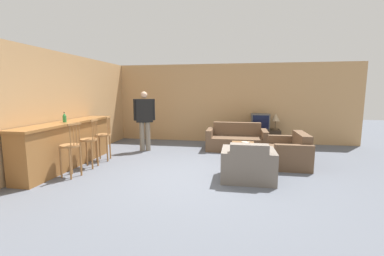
{
  "coord_description": "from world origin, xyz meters",
  "views": [
    {
      "loc": [
        0.86,
        -4.94,
        1.69
      ],
      "look_at": [
        -0.16,
        0.89,
        0.85
      ],
      "focal_mm": 24.0,
      "sensor_mm": 36.0,
      "label": 1
    }
  ],
  "objects_px": {
    "coffee_table": "(243,147)",
    "table_lamp": "(276,118)",
    "tv_unit": "(260,137)",
    "bar_chair_far": "(104,138)",
    "tv": "(260,122)",
    "armchair_near": "(248,166)",
    "bottle": "(64,118)",
    "book_on_table": "(245,142)",
    "bar_chair_near": "(71,150)",
    "loveseat_right": "(290,153)",
    "person_by_window": "(145,118)",
    "bar_chair_mid": "(89,143)",
    "couch_far": "(237,140)"
  },
  "relations": [
    {
      "from": "bar_chair_mid",
      "to": "tv",
      "type": "xyz_separation_m",
      "value": [
        3.96,
        3.18,
        0.2
      ]
    },
    {
      "from": "bottle",
      "to": "table_lamp",
      "type": "distance_m",
      "value": 5.92
    },
    {
      "from": "bottle",
      "to": "book_on_table",
      "type": "bearing_deg",
      "value": 17.93
    },
    {
      "from": "bar_chair_far",
      "to": "armchair_near",
      "type": "xyz_separation_m",
      "value": [
        3.46,
        -0.88,
        -0.27
      ]
    },
    {
      "from": "loveseat_right",
      "to": "table_lamp",
      "type": "bearing_deg",
      "value": 91.12
    },
    {
      "from": "bar_chair_near",
      "to": "person_by_window",
      "type": "xyz_separation_m",
      "value": [
        0.64,
        2.44,
        0.4
      ]
    },
    {
      "from": "bottle",
      "to": "book_on_table",
      "type": "distance_m",
      "value": 4.22
    },
    {
      "from": "loveseat_right",
      "to": "tv_unit",
      "type": "xyz_separation_m",
      "value": [
        -0.51,
        2.16,
        -0.03
      ]
    },
    {
      "from": "bar_chair_mid",
      "to": "book_on_table",
      "type": "relative_size",
      "value": 4.5
    },
    {
      "from": "armchair_near",
      "to": "book_on_table",
      "type": "relative_size",
      "value": 4.14
    },
    {
      "from": "bar_chair_near",
      "to": "tv_unit",
      "type": "height_order",
      "value": "bar_chair_near"
    },
    {
      "from": "coffee_table",
      "to": "table_lamp",
      "type": "bearing_deg",
      "value": 64.47
    },
    {
      "from": "loveseat_right",
      "to": "book_on_table",
      "type": "xyz_separation_m",
      "value": [
        -1.02,
        0.19,
        0.17
      ]
    },
    {
      "from": "bar_chair_mid",
      "to": "armchair_near",
      "type": "distance_m",
      "value": 3.48
    },
    {
      "from": "tv_unit",
      "to": "bar_chair_far",
      "type": "bearing_deg",
      "value": -147.09
    },
    {
      "from": "coffee_table",
      "to": "loveseat_right",
      "type": "bearing_deg",
      "value": 0.22
    },
    {
      "from": "bar_chair_mid",
      "to": "tv",
      "type": "height_order",
      "value": "bar_chair_mid"
    },
    {
      "from": "loveseat_right",
      "to": "couch_far",
      "type": "bearing_deg",
      "value": 132.65
    },
    {
      "from": "book_on_table",
      "to": "person_by_window",
      "type": "distance_m",
      "value": 2.91
    },
    {
      "from": "coffee_table",
      "to": "book_on_table",
      "type": "xyz_separation_m",
      "value": [
        0.06,
        0.19,
        0.09
      ]
    },
    {
      "from": "bar_chair_near",
      "to": "coffee_table",
      "type": "distance_m",
      "value": 3.79
    },
    {
      "from": "bottle",
      "to": "person_by_window",
      "type": "distance_m",
      "value": 2.19
    },
    {
      "from": "bar_chair_near",
      "to": "book_on_table",
      "type": "bearing_deg",
      "value": 28.38
    },
    {
      "from": "bar_chair_mid",
      "to": "bottle",
      "type": "bearing_deg",
      "value": -171.29
    },
    {
      "from": "couch_far",
      "to": "loveseat_right",
      "type": "relative_size",
      "value": 1.29
    },
    {
      "from": "couch_far",
      "to": "coffee_table",
      "type": "distance_m",
      "value": 1.35
    },
    {
      "from": "coffee_table",
      "to": "table_lamp",
      "type": "relative_size",
      "value": 1.73
    },
    {
      "from": "couch_far",
      "to": "armchair_near",
      "type": "distance_m",
      "value": 2.62
    },
    {
      "from": "bar_chair_near",
      "to": "armchair_near",
      "type": "bearing_deg",
      "value": 6.65
    },
    {
      "from": "armchair_near",
      "to": "table_lamp",
      "type": "distance_m",
      "value": 3.62
    },
    {
      "from": "bottle",
      "to": "tv",
      "type": "bearing_deg",
      "value": 36.07
    },
    {
      "from": "tv",
      "to": "table_lamp",
      "type": "xyz_separation_m",
      "value": [
        0.47,
        0.0,
        0.12
      ]
    },
    {
      "from": "table_lamp",
      "to": "armchair_near",
      "type": "bearing_deg",
      "value": -105.72
    },
    {
      "from": "tv_unit",
      "to": "armchair_near",
      "type": "bearing_deg",
      "value": -98.25
    },
    {
      "from": "book_on_table",
      "to": "armchair_near",
      "type": "bearing_deg",
      "value": -89.68
    },
    {
      "from": "couch_far",
      "to": "tv",
      "type": "xyz_separation_m",
      "value": [
        0.72,
        0.82,
        0.47
      ]
    },
    {
      "from": "couch_far",
      "to": "table_lamp",
      "type": "relative_size",
      "value": 3.38
    },
    {
      "from": "book_on_table",
      "to": "person_by_window",
      "type": "height_order",
      "value": "person_by_window"
    },
    {
      "from": "armchair_near",
      "to": "coffee_table",
      "type": "distance_m",
      "value": 1.27
    },
    {
      "from": "loveseat_right",
      "to": "person_by_window",
      "type": "height_order",
      "value": "person_by_window"
    },
    {
      "from": "bar_chair_far",
      "to": "tv",
      "type": "bearing_deg",
      "value": 32.88
    },
    {
      "from": "book_on_table",
      "to": "loveseat_right",
      "type": "bearing_deg",
      "value": -10.33
    },
    {
      "from": "bar_chair_mid",
      "to": "person_by_window",
      "type": "height_order",
      "value": "person_by_window"
    },
    {
      "from": "armchair_near",
      "to": "coffee_table",
      "type": "height_order",
      "value": "armchair_near"
    },
    {
      "from": "bar_chair_near",
      "to": "loveseat_right",
      "type": "bearing_deg",
      "value": 20.59
    },
    {
      "from": "bar_chair_mid",
      "to": "tv_unit",
      "type": "bearing_deg",
      "value": 38.81
    },
    {
      "from": "tv_unit",
      "to": "bottle",
      "type": "height_order",
      "value": "bottle"
    },
    {
      "from": "bar_chair_far",
      "to": "person_by_window",
      "type": "relative_size",
      "value": 0.64
    },
    {
      "from": "bar_chair_mid",
      "to": "tv",
      "type": "relative_size",
      "value": 1.95
    },
    {
      "from": "loveseat_right",
      "to": "person_by_window",
      "type": "distance_m",
      "value": 3.96
    }
  ]
}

